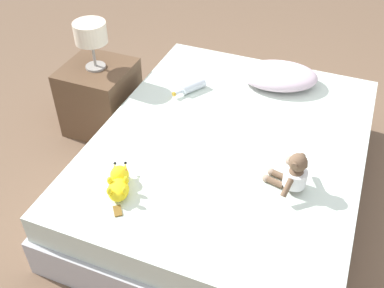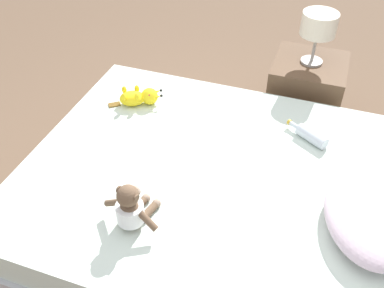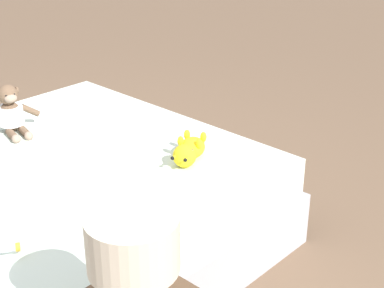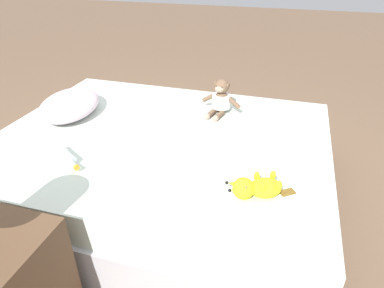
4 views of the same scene
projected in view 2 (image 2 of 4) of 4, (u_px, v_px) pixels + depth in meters
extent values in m
plane|color=brown|center=(216.00, 228.00, 2.42)|extent=(16.00, 16.00, 0.00)
cube|color=#B2B2B7|center=(217.00, 213.00, 2.34)|extent=(1.59, 2.01, 0.25)
cube|color=silver|center=(219.00, 186.00, 2.19)|extent=(1.55, 1.95, 0.18)
ellipsoid|color=silver|center=(368.00, 218.00, 1.83)|extent=(0.60, 0.48, 0.13)
ellipsoid|color=brown|center=(130.00, 213.00, 1.84)|extent=(0.12, 0.13, 0.15)
cylinder|color=white|center=(130.00, 213.00, 1.84)|extent=(0.15, 0.15, 0.09)
sphere|color=brown|center=(128.00, 196.00, 1.77)|extent=(0.10, 0.10, 0.10)
ellipsoid|color=gray|center=(134.00, 191.00, 1.80)|extent=(0.06, 0.07, 0.04)
sphere|color=black|center=(130.00, 187.00, 1.80)|extent=(0.01, 0.01, 0.01)
sphere|color=black|center=(137.00, 190.00, 1.78)|extent=(0.01, 0.01, 0.01)
cylinder|color=brown|center=(119.00, 189.00, 1.78)|extent=(0.03, 0.01, 0.03)
cylinder|color=brown|center=(136.00, 198.00, 1.74)|extent=(0.03, 0.01, 0.03)
cylinder|color=brown|center=(113.00, 203.00, 1.88)|extent=(0.05, 0.10, 0.08)
cylinder|color=brown|center=(148.00, 221.00, 1.80)|extent=(0.05, 0.10, 0.08)
cylinder|color=brown|center=(139.00, 205.00, 1.95)|extent=(0.11, 0.06, 0.04)
cylinder|color=brown|center=(150.00, 210.00, 1.93)|extent=(0.11, 0.06, 0.04)
sphere|color=gray|center=(146.00, 198.00, 1.99)|extent=(0.04, 0.04, 0.04)
sphere|color=gray|center=(157.00, 203.00, 1.96)|extent=(0.04, 0.04, 0.04)
ellipsoid|color=yellow|center=(132.00, 98.00, 2.55)|extent=(0.16, 0.18, 0.08)
sphere|color=yellow|center=(150.00, 96.00, 2.55)|extent=(0.10, 0.10, 0.10)
cone|color=yellow|center=(156.00, 92.00, 2.57)|extent=(0.05, 0.07, 0.05)
sphere|color=black|center=(161.00, 90.00, 2.57)|extent=(0.02, 0.02, 0.02)
cone|color=yellow|center=(157.00, 97.00, 2.53)|extent=(0.05, 0.07, 0.05)
sphere|color=black|center=(161.00, 96.00, 2.53)|extent=(0.02, 0.02, 0.02)
sphere|color=red|center=(149.00, 90.00, 2.56)|extent=(0.02, 0.02, 0.02)
sphere|color=red|center=(149.00, 95.00, 2.51)|extent=(0.02, 0.02, 0.02)
ellipsoid|color=yellow|center=(137.00, 89.00, 2.56)|extent=(0.04, 0.04, 0.05)
ellipsoid|color=yellow|center=(137.00, 97.00, 2.50)|extent=(0.04, 0.04, 0.05)
ellipsoid|color=yellow|center=(124.00, 90.00, 2.55)|extent=(0.04, 0.04, 0.05)
ellipsoid|color=yellow|center=(124.00, 97.00, 2.50)|extent=(0.04, 0.04, 0.05)
cube|color=brown|center=(114.00, 105.00, 2.57)|extent=(0.07, 0.08, 0.01)
cylinder|color=silver|center=(312.00, 136.00, 2.30)|extent=(0.15, 0.18, 0.07)
cylinder|color=silver|center=(295.00, 126.00, 2.37)|extent=(0.05, 0.07, 0.02)
cylinder|color=gold|center=(289.00, 122.00, 2.39)|extent=(0.03, 0.03, 0.03)
cube|color=brown|center=(304.00, 95.00, 2.96)|extent=(0.47, 0.47, 0.52)
cylinder|color=gray|center=(311.00, 61.00, 2.78)|extent=(0.14, 0.14, 0.01)
cylinder|color=gray|center=(314.00, 48.00, 2.72)|extent=(0.02, 0.02, 0.18)
cylinder|color=beige|center=(319.00, 24.00, 2.61)|extent=(0.22, 0.22, 0.14)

